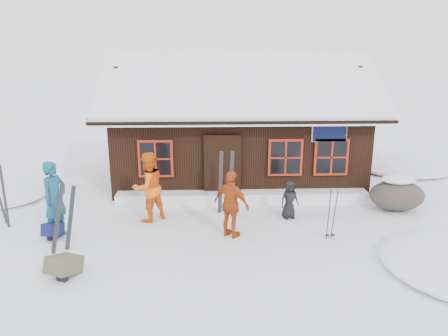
{
  "coord_description": "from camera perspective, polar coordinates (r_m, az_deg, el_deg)",
  "views": [
    {
      "loc": [
        0.49,
        -10.23,
        4.66
      ],
      "look_at": [
        0.91,
        1.52,
        1.3
      ],
      "focal_mm": 35.0,
      "sensor_mm": 36.0,
      "label": 1
    }
  ],
  "objects": [
    {
      "name": "ski_poles",
      "position": [
        11.08,
        13.85,
        -6.02
      ],
      "size": [
        0.23,
        0.11,
        1.29
      ],
      "color": "black",
      "rests_on": "ground"
    },
    {
      "name": "mountain_hut",
      "position": [
        15.56,
        1.71,
        4.51
      ],
      "size": [
        8.9,
        6.09,
        4.42
      ],
      "color": "black",
      "rests_on": "ground"
    },
    {
      "name": "skier_orange_left",
      "position": [
        11.89,
        -9.89,
        -2.46
      ],
      "size": [
        1.18,
        1.15,
        1.91
      ],
      "primitive_type": "imported",
      "rotation": [
        0.0,
        0.0,
        3.85
      ],
      "color": "#E65B10",
      "rests_on": "ground"
    },
    {
      "name": "backpack_olive",
      "position": [
        9.84,
        -20.13,
        -12.23
      ],
      "size": [
        0.71,
        0.79,
        0.36
      ],
      "primitive_type": "cube",
      "rotation": [
        0.0,
        0.0,
        -0.4
      ],
      "color": "#494934",
      "rests_on": "ground"
    },
    {
      "name": "ground",
      "position": [
        11.26,
        -4.43,
        -8.56
      ],
      "size": [
        120.0,
        120.0,
        0.0
      ],
      "primitive_type": "plane",
      "color": "white",
      "rests_on": "ground"
    },
    {
      "name": "snow_mounds",
      "position": [
        13.02,
        3.21,
        -5.05
      ],
      "size": [
        20.6,
        13.2,
        0.48
      ],
      "color": "white",
      "rests_on": "ground"
    },
    {
      "name": "snow_drift",
      "position": [
        13.3,
        2.42,
        -3.77
      ],
      "size": [
        7.6,
        0.6,
        0.35
      ],
      "primitive_type": "cube",
      "color": "white",
      "rests_on": "ground"
    },
    {
      "name": "ski_pair_right",
      "position": [
        12.3,
        0.24,
        -1.96
      ],
      "size": [
        0.47,
        0.1,
        1.85
      ],
      "rotation": [
        0.0,
        0.0,
        0.1
      ],
      "color": "black",
      "rests_on": "ground"
    },
    {
      "name": "boulder",
      "position": [
        13.58,
        21.65,
        -3.21
      ],
      "size": [
        1.57,
        1.18,
        0.92
      ],
      "color": "#473E39",
      "rests_on": "ground"
    },
    {
      "name": "skier_crouched",
      "position": [
        12.14,
        8.55,
        -4.13
      ],
      "size": [
        0.59,
        0.46,
        1.06
      ],
      "primitive_type": "imported",
      "rotation": [
        0.0,
        0.0,
        0.26
      ],
      "color": "black",
      "rests_on": "ground"
    },
    {
      "name": "ski_pair_mid",
      "position": [
        12.89,
        -27.07,
        -3.24
      ],
      "size": [
        0.51,
        0.38,
        1.72
      ],
      "rotation": [
        0.0,
        0.0,
        -0.63
      ],
      "color": "black",
      "rests_on": "ground"
    },
    {
      "name": "skier_orange_right",
      "position": [
        10.75,
        0.97,
        -4.79
      ],
      "size": [
        1.05,
        0.93,
        1.71
      ],
      "primitive_type": "imported",
      "rotation": [
        0.0,
        0.0,
        2.5
      ],
      "color": "#AD3D11",
      "rests_on": "ground"
    },
    {
      "name": "ski_pair_left",
      "position": [
        10.68,
        -20.18,
        -6.29
      ],
      "size": [
        0.7,
        0.24,
        1.67
      ],
      "rotation": [
        0.0,
        0.0,
        0.11
      ],
      "color": "black",
      "rests_on": "ground"
    },
    {
      "name": "backpack_blue",
      "position": [
        11.75,
        -21.39,
        -7.77
      ],
      "size": [
        0.46,
        0.59,
        0.31
      ],
      "primitive_type": "cube",
      "rotation": [
        0.0,
        0.0,
        0.06
      ],
      "color": "#111649",
      "rests_on": "ground"
    },
    {
      "name": "skier_teal",
      "position": [
        11.51,
        -21.21,
        -3.87
      ],
      "size": [
        0.72,
        0.84,
        1.94
      ],
      "primitive_type": "imported",
      "rotation": [
        0.0,
        0.0,
        1.14
      ],
      "color": "#13485A",
      "rests_on": "ground"
    }
  ]
}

